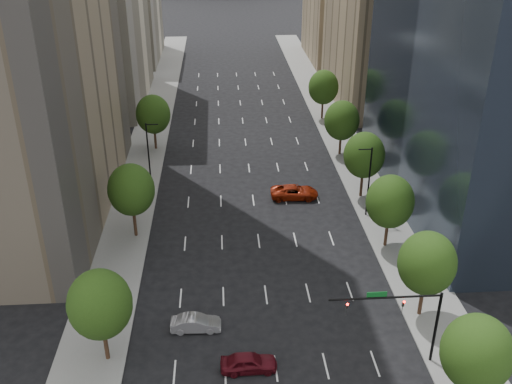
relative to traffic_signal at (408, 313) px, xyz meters
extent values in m
cube|color=slate|center=(-26.03, 30.00, -5.10)|extent=(6.00, 200.00, 0.15)
cube|color=slate|center=(4.97, 30.00, -5.10)|extent=(6.00, 200.00, 0.15)
cube|color=beige|center=(-35.53, 73.00, 12.33)|extent=(14.00, 30.00, 35.00)
cube|color=beige|center=(-35.53, 106.00, 3.83)|extent=(14.00, 26.00, 18.00)
cube|color=#8C7759|center=(14.47, 70.00, 9.83)|extent=(14.00, 30.00, 30.00)
cube|color=#8C7759|center=(14.47, 103.00, 2.83)|extent=(14.00, 26.00, 16.00)
ellipsoid|color=#1B330E|center=(3.47, -5.00, 0.23)|extent=(5.20, 5.20, 5.98)
cylinder|color=#382316|center=(3.47, 6.00, -3.17)|extent=(0.36, 0.36, 4.00)
ellipsoid|color=#1B330E|center=(3.47, 6.00, 0.59)|extent=(5.20, 5.20, 5.98)
cylinder|color=#382316|center=(3.47, 18.00, -3.22)|extent=(0.36, 0.36, 3.90)
ellipsoid|color=#1B330E|center=(3.47, 18.00, 0.44)|extent=(5.20, 5.20, 5.98)
cylinder|color=#382316|center=(3.47, 30.00, -3.12)|extent=(0.36, 0.36, 4.10)
ellipsoid|color=#1B330E|center=(3.47, 30.00, 0.73)|extent=(5.20, 5.20, 5.98)
cylinder|color=#382316|center=(3.47, 44.00, -3.27)|extent=(0.36, 0.36, 3.80)
ellipsoid|color=#1B330E|center=(3.47, 44.00, 0.30)|extent=(5.20, 5.20, 5.98)
cylinder|color=#382316|center=(3.47, 60.00, -3.17)|extent=(0.36, 0.36, 4.00)
ellipsoid|color=#1B330E|center=(3.47, 60.00, 0.59)|extent=(5.20, 5.20, 5.98)
cylinder|color=#382316|center=(-24.53, 2.00, -3.17)|extent=(0.36, 0.36, 4.00)
ellipsoid|color=#1B330E|center=(-24.53, 2.00, 0.59)|extent=(5.20, 5.20, 5.98)
cylinder|color=#382316|center=(-24.53, 22.00, -3.10)|extent=(0.36, 0.36, 4.15)
ellipsoid|color=#1B330E|center=(-24.53, 22.00, 0.80)|extent=(5.20, 5.20, 5.98)
cylinder|color=#382316|center=(-24.53, 48.00, -3.20)|extent=(0.36, 0.36, 3.95)
ellipsoid|color=#1B330E|center=(-24.53, 48.00, 0.52)|extent=(5.20, 5.20, 5.98)
cylinder|color=black|center=(2.97, 25.00, -0.67)|extent=(0.20, 0.20, 9.00)
cylinder|color=black|center=(2.17, 25.00, 3.63)|extent=(1.60, 0.14, 0.14)
cylinder|color=black|center=(-24.03, 35.00, -0.67)|extent=(0.20, 0.20, 9.00)
cylinder|color=black|center=(-23.23, 35.00, 3.63)|extent=(1.60, 0.14, 0.14)
cylinder|color=black|center=(2.47, 0.00, -1.67)|extent=(0.24, 0.24, 7.00)
cylinder|color=black|center=(-2.03, 0.00, 1.63)|extent=(9.00, 0.18, 0.18)
imported|color=black|center=(-0.53, 0.00, 1.08)|extent=(0.18, 0.22, 1.10)
imported|color=black|center=(-5.03, 0.00, 1.08)|extent=(0.18, 0.22, 1.10)
sphere|color=#FF0C07|center=(-0.53, -0.18, 1.28)|extent=(0.20, 0.20, 0.20)
sphere|color=#FF0C07|center=(-5.03, -0.18, 1.28)|extent=(0.20, 0.20, 0.20)
cube|color=#0C591E|center=(-2.73, 0.00, 1.98)|extent=(1.60, 0.06, 0.45)
imported|color=#4E0D15|center=(-12.76, 0.00, -4.38)|extent=(4.69, 1.96, 1.59)
imported|color=#949398|center=(-17.22, 5.26, -4.43)|extent=(4.53, 1.66, 1.48)
imported|color=maroon|center=(-5.18, 30.28, -4.32)|extent=(6.23, 3.02, 1.71)
imported|color=black|center=(3.26, -4.01, -3.43)|extent=(0.76, 0.54, 1.95)
camera|label=1|loc=(-14.54, -35.71, 29.40)|focal=40.52mm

